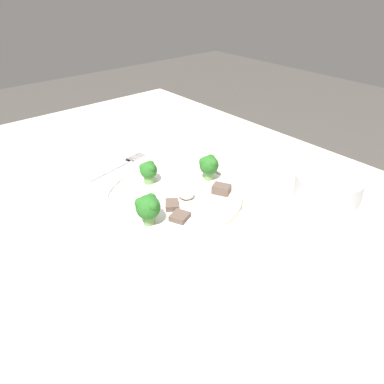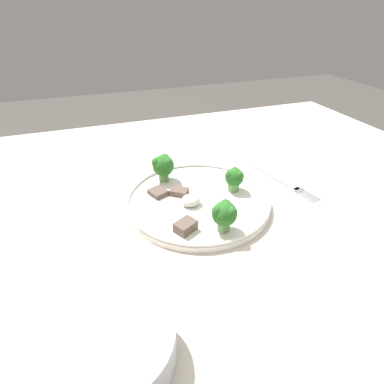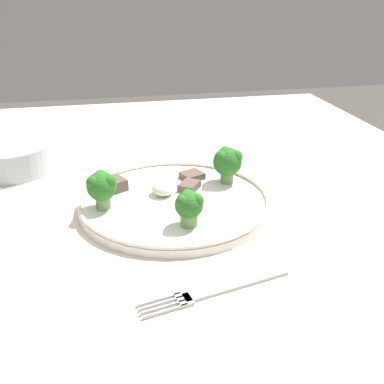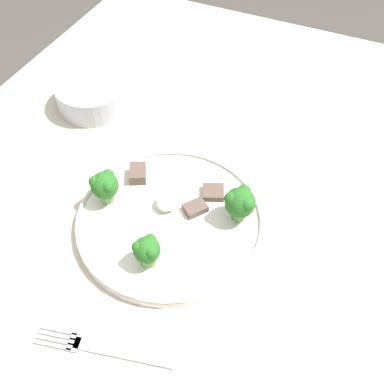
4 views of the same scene
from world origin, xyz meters
name	(u,v)px [view 3 (image 3 of 4)]	position (x,y,z in m)	size (l,w,h in m)	color
table	(196,263)	(0.00, 0.00, 0.68)	(1.35, 1.00, 0.77)	beige
dinner_plate	(174,201)	(0.02, 0.03, 0.78)	(0.29, 0.29, 0.02)	white
fork	(218,289)	(-0.19, 0.02, 0.77)	(0.06, 0.18, 0.00)	#B2B2B7
cream_bowl	(12,158)	(0.22, 0.29, 0.79)	(0.14, 0.14, 0.05)	#B7BCC6
broccoli_floret_near_rim_left	(102,186)	(0.01, 0.14, 0.82)	(0.04, 0.04, 0.06)	#709E56
broccoli_floret_center_left	(189,205)	(-0.06, 0.02, 0.81)	(0.04, 0.04, 0.05)	#709E56
broccoli_floret_back_left	(227,161)	(0.06, -0.07, 0.82)	(0.05, 0.05, 0.06)	#709E56
meat_slice_front_slice	(115,184)	(0.07, 0.11, 0.79)	(0.04, 0.04, 0.02)	brown
meat_slice_middle_slice	(188,186)	(0.05, 0.00, 0.79)	(0.04, 0.04, 0.01)	brown
meat_slice_rear_slice	(192,176)	(0.09, -0.01, 0.79)	(0.04, 0.04, 0.01)	brown
sauce_dollop	(163,188)	(0.04, 0.04, 0.79)	(0.04, 0.03, 0.02)	silver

